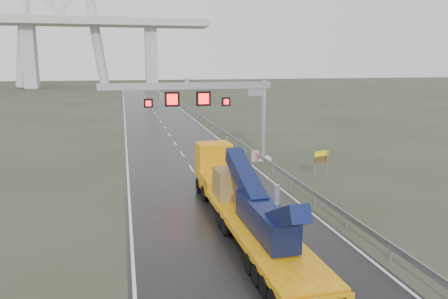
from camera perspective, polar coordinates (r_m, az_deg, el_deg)
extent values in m
plane|color=#323525|center=(21.79, 2.42, -12.52)|extent=(400.00, 400.00, 0.00)
cube|color=black|center=(60.08, -7.75, 2.87)|extent=(11.00, 200.00, 0.02)
cube|color=#ABABA6|center=(40.10, 5.11, -1.14)|extent=(1.20, 1.20, 0.30)
cylinder|color=#909398|center=(39.50, 5.20, 3.75)|extent=(0.48, 0.48, 7.20)
cube|color=#909398|center=(37.62, -4.85, 8.28)|extent=(14.80, 0.55, 0.55)
cube|color=#909398|center=(38.99, 4.15, 7.66)|extent=(1.40, 0.35, 0.90)
cube|color=#909398|center=(37.60, -4.86, 8.96)|extent=(0.35, 0.35, 0.35)
cube|color=black|center=(37.49, -6.79, 6.54)|extent=(1.25, 0.25, 1.25)
cube|color=#FF0C0C|center=(37.35, -6.77, 6.52)|extent=(0.90, 0.02, 0.90)
cube|color=black|center=(37.87, -2.70, 6.66)|extent=(1.25, 0.25, 1.25)
cube|color=#FF0C0C|center=(37.74, -2.67, 6.64)|extent=(0.90, 0.02, 0.90)
cube|color=black|center=(37.35, -9.85, 5.97)|extent=(0.75, 0.25, 0.75)
cube|color=#FF0C0C|center=(37.21, -9.84, 5.95)|extent=(0.54, 0.02, 0.54)
cube|color=black|center=(38.31, 0.26, 6.27)|extent=(0.75, 0.25, 0.75)
cube|color=#FF0C0C|center=(38.17, 0.31, 6.25)|extent=(0.54, 0.02, 0.54)
cube|color=#ABABA6|center=(161.93, -24.02, 11.04)|extent=(4.00, 6.00, 21.00)
cube|color=#ABABA6|center=(159.53, -9.48, 11.87)|extent=(4.00, 6.00, 21.00)
cube|color=#FFB70E|center=(21.33, 4.51, -10.30)|extent=(2.74, 12.79, 0.32)
cube|color=#FFB70E|center=(27.35, 0.08, -4.53)|extent=(2.38, 1.13, 0.46)
cube|color=#FFB70E|center=(28.77, -0.61, -4.19)|extent=(2.41, 2.77, 1.09)
cube|color=#FFB70E|center=(30.06, -1.33, -1.37)|extent=(2.30, 1.86, 2.37)
cube|color=black|center=(30.88, -1.71, -0.50)|extent=(2.10, 0.08, 1.09)
cube|color=#0E1D41|center=(20.21, 5.37, -8.94)|extent=(1.35, 5.48, 1.28)
cube|color=#0E1D41|center=(22.77, 2.79, -3.67)|extent=(0.98, 5.03, 2.33)
cube|color=#0E1D41|center=(17.93, 7.83, -8.91)|extent=(0.87, 3.62, 2.20)
cylinder|color=#909398|center=(20.12, 6.90, -6.60)|extent=(0.28, 0.28, 1.46)
cube|color=#946843|center=(25.31, 1.18, -4.40)|extent=(2.03, 2.03, 1.64)
cylinder|color=black|center=(18.05, 8.74, -16.39)|extent=(2.66, 0.95, 0.91)
cylinder|color=black|center=(23.53, 2.73, -9.46)|extent=(2.66, 0.95, 0.91)
cylinder|color=black|center=(30.30, -1.24, -4.55)|extent=(2.47, 1.04, 1.00)
cylinder|color=#909398|center=(33.53, 11.83, -2.07)|extent=(0.08, 0.08, 2.31)
cylinder|color=#909398|center=(33.94, 13.31, -1.97)|extent=(0.08, 0.08, 2.31)
cube|color=#FFF90D|center=(33.54, 12.64, -0.50)|extent=(1.30, 0.47, 0.39)
cube|color=brown|center=(33.64, 12.60, -1.30)|extent=(1.30, 0.47, 0.43)
cube|color=red|center=(39.26, 4.12, -0.87)|extent=(0.65, 0.45, 1.01)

